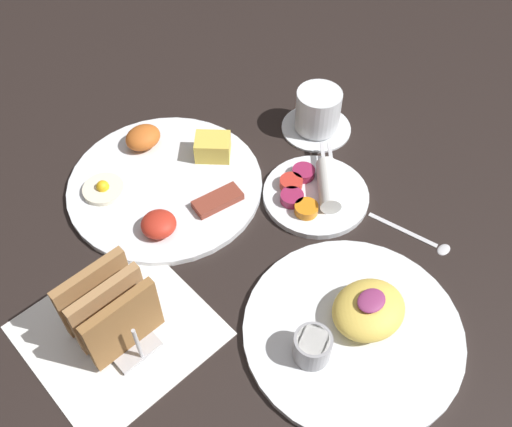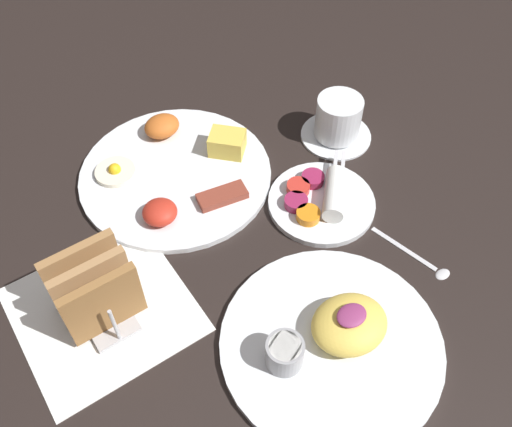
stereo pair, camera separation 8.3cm
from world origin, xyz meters
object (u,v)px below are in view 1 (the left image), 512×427
at_px(plate_breakfast, 166,181).
at_px(toast_rack, 111,311).
at_px(plate_condiments, 316,192).
at_px(plate_foreground, 354,326).
at_px(coffee_cup, 318,113).

height_order(plate_breakfast, toast_rack, toast_rack).
relative_size(plate_breakfast, toast_rack, 2.64).
distance_m(plate_breakfast, plate_condiments, 0.24).
xyz_separation_m(plate_breakfast, toast_rack, (-0.20, -0.16, 0.04)).
xyz_separation_m(plate_condiments, toast_rack, (-0.36, 0.02, 0.04)).
bearing_deg(plate_foreground, toast_rack, 136.44).
distance_m(plate_foreground, coffee_cup, 0.39).
relative_size(plate_breakfast, plate_foreground, 1.07).
xyz_separation_m(plate_breakfast, plate_condiments, (0.15, -0.18, 0.00)).
relative_size(plate_breakfast, plate_condiments, 1.81).
xyz_separation_m(plate_breakfast, plate_foreground, (0.02, -0.37, 0.00)).
xyz_separation_m(plate_condiments, plate_foreground, (-0.14, -0.19, 0.00)).
bearing_deg(plate_condiments, toast_rack, 176.92).
relative_size(plate_condiments, plate_foreground, 0.59).
bearing_deg(plate_foreground, coffee_cup, 49.92).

